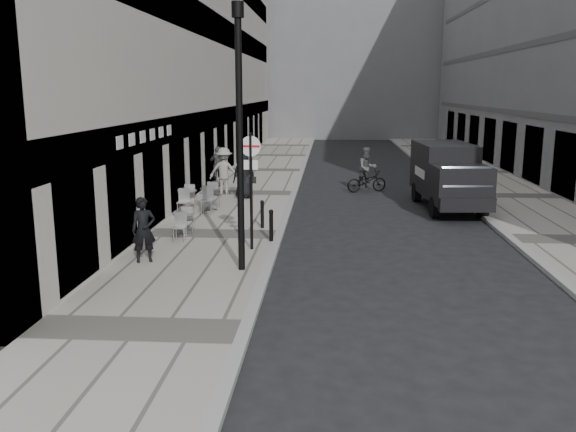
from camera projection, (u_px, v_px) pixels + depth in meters
The scene contains 17 objects.
ground at pixel (217, 414), 8.54m from camera, with size 120.00×120.00×0.00m, color black.
sidewalk at pixel (247, 194), 26.25m from camera, with size 4.00×60.00×0.12m, color #9B968C.
far_sidewalk at pixel (508, 197), 25.51m from camera, with size 4.00×60.00×0.12m, color #9B968C.
building_far at pixel (331, 23), 60.91m from camera, with size 24.00×16.00×22.00m, color slate.
walking_man at pixel (144, 230), 15.51m from camera, with size 0.61×0.40×1.68m, color black.
sign_post at pixel (251, 175), 16.50m from camera, with size 0.55×0.10×3.22m.
lamppost at pixel (240, 126), 14.30m from camera, with size 0.28×0.28×6.30m.
bollard_near at pixel (262, 215), 19.43m from camera, with size 0.11×0.11×0.84m, color black.
bollard_far at pixel (271, 226), 17.73m from camera, with size 0.12×0.12×0.88m, color black.
panel_van at pixel (448, 173), 23.05m from camera, with size 2.22×5.29×2.44m.
cyclist at pixel (367, 175), 26.95m from camera, with size 1.95×1.25×1.98m.
pedestrian_a at pixel (218, 166), 28.07m from camera, with size 1.05×0.44×1.80m, color #545459.
pedestrian_b at pixel (224, 171), 25.65m from camera, with size 1.27×0.73×1.97m, color gray.
pedestrian_c at pixel (244, 175), 24.67m from camera, with size 0.91×0.59×1.87m, color black.
cafe_table_near at pixel (187, 199), 22.01m from camera, with size 0.72×1.63×0.93m.
cafe_table_mid at pixel (184, 223), 18.24m from camera, with size 0.66×1.48×0.85m.
cafe_table_far at pixel (211, 197), 22.23m from camera, with size 0.76×1.72×0.98m.
Camera 1 is at (1.53, -7.71, 4.46)m, focal length 38.00 mm.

